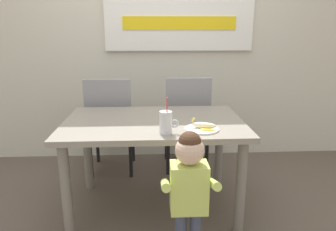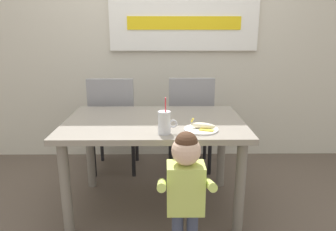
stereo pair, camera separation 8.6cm
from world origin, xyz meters
name	(u,v)px [view 2 (the right image)]	position (x,y,z in m)	size (l,w,h in m)	color
ground_plane	(155,206)	(0.00, 0.00, 0.00)	(24.00, 24.00, 0.00)	brown
back_wall	(157,23)	(0.00, 1.16, 1.45)	(6.40, 0.17, 2.90)	beige
dining_table	(154,133)	(0.00, 0.00, 0.63)	(1.33, 0.87, 0.73)	gray
dining_chair_left	(114,120)	(-0.41, 0.65, 0.54)	(0.44, 0.45, 0.96)	gray
dining_chair_right	(190,119)	(0.33, 0.69, 0.54)	(0.44, 0.45, 0.96)	gray
toddler_standing	(186,182)	(0.20, -0.60, 0.53)	(0.33, 0.24, 0.84)	#3F4760
milk_cup	(165,124)	(0.08, -0.31, 0.80)	(0.13, 0.08, 0.25)	silver
snack_plate	(201,129)	(0.33, -0.25, 0.74)	(0.23, 0.23, 0.01)	white
peeled_banana	(203,126)	(0.34, -0.25, 0.76)	(0.18, 0.13, 0.07)	#F4EAC6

